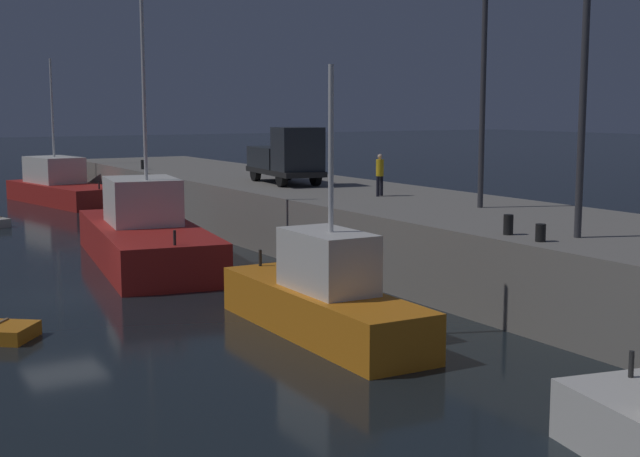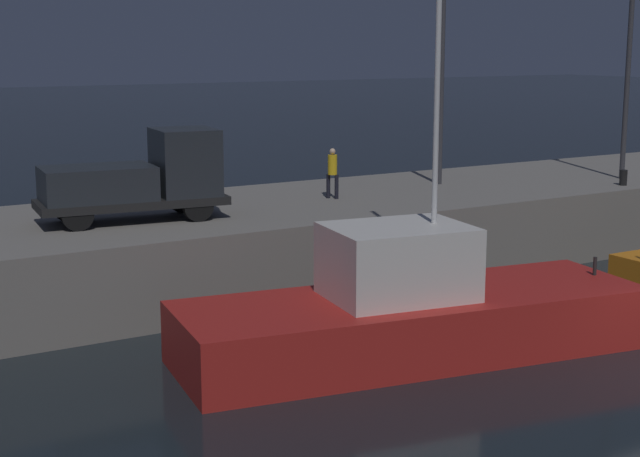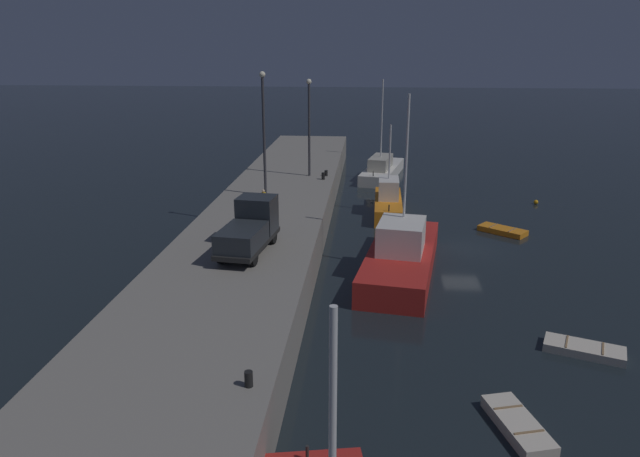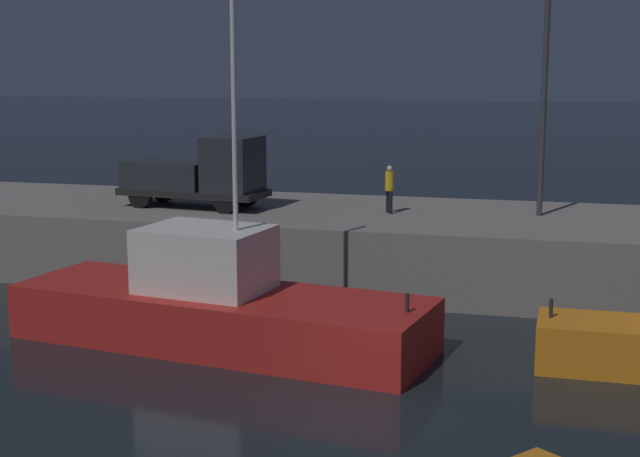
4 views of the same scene
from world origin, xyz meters
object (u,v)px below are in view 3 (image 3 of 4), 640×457
(fishing_boat_blue, at_px, (401,256))
(fishing_boat_orange, at_px, (388,202))
(lamp_post_east, at_px, (309,120))
(dockworker, at_px, (264,200))
(bollard_west, at_px, (249,379))
(lamp_post_west, at_px, (264,126))
(dinghy_red_small, at_px, (518,425))
(rowboat_white_mid, at_px, (584,349))
(mooring_buoy_near, at_px, (536,202))
(fishing_trawler_red, at_px, (382,170))
(utility_truck, at_px, (250,229))
(bollard_east, at_px, (326,173))
(dinghy_orange_near, at_px, (502,230))
(bollard_central, at_px, (323,176))

(fishing_boat_blue, xyz_separation_m, fishing_boat_orange, (12.92, 0.44, -0.09))
(lamp_post_east, xyz_separation_m, dockworker, (-12.29, 1.73, -3.72))
(bollard_west, bearing_deg, lamp_post_west, 8.80)
(dinghy_red_small, bearing_deg, fishing_boat_blue, 13.11)
(rowboat_white_mid, distance_m, lamp_post_east, 29.55)
(mooring_buoy_near, height_order, lamp_post_east, lamp_post_east)
(fishing_trawler_red, bearing_deg, mooring_buoy_near, -126.07)
(fishing_trawler_red, distance_m, utility_truck, 31.43)
(fishing_boat_blue, distance_m, mooring_buoy_near, 21.08)
(bollard_east, bearing_deg, dockworker, 165.60)
(bollard_west, bearing_deg, dinghy_orange_near, -28.27)
(mooring_buoy_near, bearing_deg, dinghy_orange_near, 151.58)
(fishing_trawler_red, height_order, lamp_post_east, lamp_post_east)
(dinghy_orange_near, bearing_deg, lamp_post_east, 64.79)
(mooring_buoy_near, distance_m, dockworker, 25.56)
(mooring_buoy_near, bearing_deg, bollard_west, 151.69)
(rowboat_white_mid, relative_size, dockworker, 2.11)
(dinghy_orange_near, bearing_deg, bollard_central, 67.50)
(fishing_boat_blue, bearing_deg, utility_truck, 114.30)
(dinghy_orange_near, relative_size, dinghy_red_small, 0.99)
(fishing_boat_blue, distance_m, bollard_east, 16.65)
(fishing_trawler_red, xyz_separation_m, bollard_west, (-43.35, 5.04, 1.91))
(fishing_trawler_red, bearing_deg, dockworker, 160.79)
(dinghy_orange_near, relative_size, dockworker, 2.05)
(utility_truck, bearing_deg, fishing_trawler_red, -14.09)
(lamp_post_east, height_order, utility_truck, lamp_post_east)
(dinghy_red_small, bearing_deg, fishing_boat_orange, 8.00)
(dinghy_red_small, bearing_deg, fishing_trawler_red, 5.79)
(fishing_boat_blue, xyz_separation_m, mooring_buoy_near, (17.01, -12.41, -0.90))
(dinghy_red_small, height_order, utility_truck, utility_truck)
(bollard_east, bearing_deg, bollard_west, 179.88)
(rowboat_white_mid, relative_size, lamp_post_east, 0.45)
(fishing_boat_orange, bearing_deg, lamp_post_east, 68.72)
(mooring_buoy_near, height_order, lamp_post_west, lamp_post_west)
(dinghy_orange_near, relative_size, bollard_west, 6.48)
(utility_truck, height_order, dockworker, utility_truck)
(fishing_boat_orange, xyz_separation_m, bollard_central, (1.23, 5.40, 1.77))
(fishing_trawler_red, xyz_separation_m, fishing_boat_blue, (-26.59, -0.73, 0.24))
(fishing_boat_blue, height_order, bollard_west, fishing_boat_blue)
(dinghy_red_small, height_order, bollard_west, bollard_west)
(dockworker, bearing_deg, fishing_boat_orange, -41.05)
(dinghy_orange_near, relative_size, bollard_central, 6.10)
(dockworker, xyz_separation_m, bollard_central, (10.90, -3.03, -0.69))
(fishing_trawler_red, bearing_deg, lamp_post_east, 149.93)
(fishing_trawler_red, distance_m, lamp_post_east, 14.26)
(fishing_trawler_red, relative_size, rowboat_white_mid, 3.03)
(dinghy_red_small, distance_m, bollard_central, 30.61)
(mooring_buoy_near, xyz_separation_m, bollard_east, (-1.46, 18.12, 2.53))
(lamp_post_east, bearing_deg, dockworker, 171.98)
(fishing_boat_blue, bearing_deg, bollard_west, 160.99)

